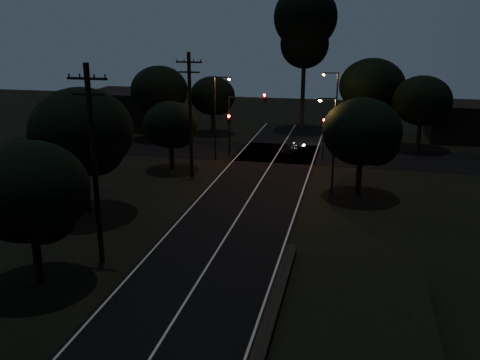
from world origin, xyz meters
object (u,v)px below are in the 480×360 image
at_px(utility_pole_mid, 94,163).
at_px(streetlight_a, 217,112).
at_px(signal_left, 229,127).
at_px(signal_right, 324,131).
at_px(tall_pine, 305,26).
at_px(utility_pole_far, 190,114).
at_px(streetlight_c, 332,139).
at_px(signal_mast, 246,113).
at_px(car, 293,148).
at_px(streetlight_b, 334,106).

xyz_separation_m(utility_pole_mid, streetlight_a, (0.69, 23.00, -1.10)).
relative_size(signal_left, signal_right, 1.00).
bearing_deg(streetlight_a, tall_pine, 69.64).
bearing_deg(signal_right, utility_pole_far, -143.00).
relative_size(utility_pole_mid, streetlight_c, 1.47).
xyz_separation_m(tall_pine, signal_left, (-5.60, -15.01, -9.35)).
distance_m(utility_pole_mid, signal_mast, 25.22).
bearing_deg(signal_left, signal_right, 0.00).
bearing_deg(car, tall_pine, -70.89).
bearing_deg(streetlight_c, streetlight_a, 144.31).
height_order(utility_pole_mid, signal_right, utility_pole_mid).
bearing_deg(car, utility_pole_mid, 92.00).
bearing_deg(signal_left, tall_pine, 69.54).
bearing_deg(streetlight_a, signal_mast, 39.77).
distance_m(utility_pole_far, signal_right, 13.53).
xyz_separation_m(utility_pole_far, signal_left, (1.40, 7.99, -2.65)).
xyz_separation_m(signal_right, streetlight_b, (0.71, 4.01, 1.80)).
bearing_deg(streetlight_a, streetlight_b, 29.48).
height_order(utility_pole_far, signal_mast, utility_pole_far).
height_order(tall_pine, streetlight_c, tall_pine).
bearing_deg(signal_mast, utility_pole_mid, -97.04).
bearing_deg(tall_pine, signal_left, -110.46).
height_order(utility_pole_mid, tall_pine, tall_pine).
height_order(utility_pole_mid, car, utility_pole_mid).
relative_size(utility_pole_mid, streetlight_b, 1.38).
xyz_separation_m(signal_right, car, (-3.17, 2.41, -2.30)).
relative_size(signal_left, streetlight_c, 0.55).
bearing_deg(streetlight_a, signal_right, 11.34).
bearing_deg(utility_pole_mid, car, 74.83).
relative_size(utility_pole_mid, signal_left, 2.68).
relative_size(streetlight_a, streetlight_c, 1.07).
bearing_deg(signal_right, streetlight_b, 80.00).
distance_m(signal_right, streetlight_a, 10.26).
height_order(signal_right, streetlight_c, streetlight_c).
distance_m(signal_left, streetlight_a, 2.77).
relative_size(signal_left, car, 1.31).
bearing_deg(streetlight_a, signal_left, 70.41).
height_order(utility_pole_mid, streetlight_a, utility_pole_mid).
height_order(signal_mast, car, signal_mast).
bearing_deg(car, streetlight_a, 50.32).
xyz_separation_m(utility_pole_mid, tall_pine, (7.00, 40.00, 6.44)).
bearing_deg(signal_mast, signal_right, -0.03).
xyz_separation_m(streetlight_a, car, (6.74, 4.40, -4.10)).
bearing_deg(streetlight_b, signal_mast, -154.01).
distance_m(streetlight_c, car, 13.70).
bearing_deg(signal_mast, car, 29.01).
bearing_deg(tall_pine, utility_pole_mid, -99.93).
height_order(signal_right, car, signal_right).
relative_size(tall_pine, signal_right, 4.12).
xyz_separation_m(signal_mast, streetlight_b, (8.22, 4.01, 0.30)).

